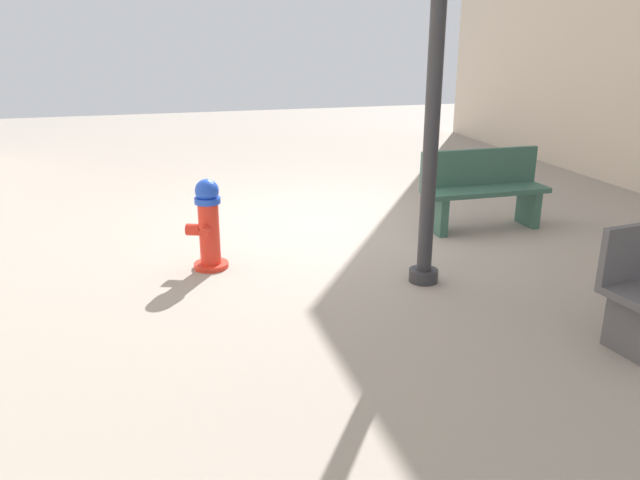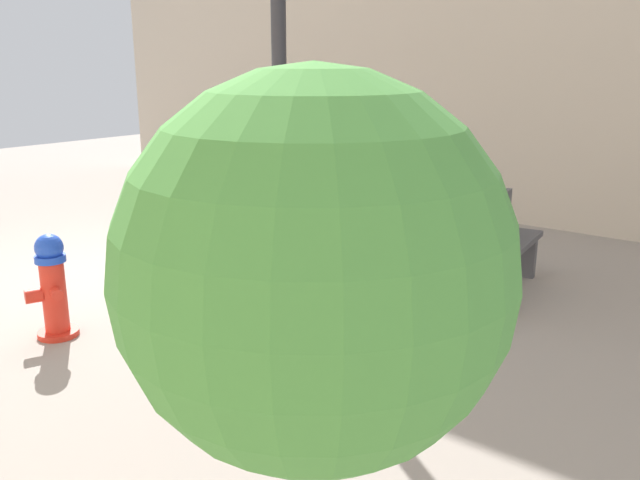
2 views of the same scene
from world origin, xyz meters
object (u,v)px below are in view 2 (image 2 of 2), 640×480
at_px(planter_tree, 315,479).
at_px(bench_near, 272,209).
at_px(street_lamp, 279,40).
at_px(fire_hydrant, 52,286).
at_px(bench_far, 495,246).

bearing_deg(planter_tree, bench_near, -136.47).
xyz_separation_m(bench_near, street_lamp, (1.40, 1.42, 2.04)).
height_order(fire_hydrant, planter_tree, planter_tree).
bearing_deg(bench_near, bench_far, 92.38).
bearing_deg(fire_hydrant, planter_tree, 68.70).
height_order(bench_far, planter_tree, planter_tree).
xyz_separation_m(bench_near, planter_tree, (5.01, 4.76, 0.84)).
relative_size(bench_far, planter_tree, 0.73).
height_order(fire_hydrant, bench_far, bench_far).
relative_size(fire_hydrant, bench_far, 0.54).
relative_size(planter_tree, street_lamp, 0.58).
bearing_deg(bench_far, street_lamp, -45.99).
relative_size(fire_hydrant, planter_tree, 0.39).
xyz_separation_m(fire_hydrant, street_lamp, (-1.95, 0.92, 2.06)).
bearing_deg(street_lamp, bench_far, 134.01).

